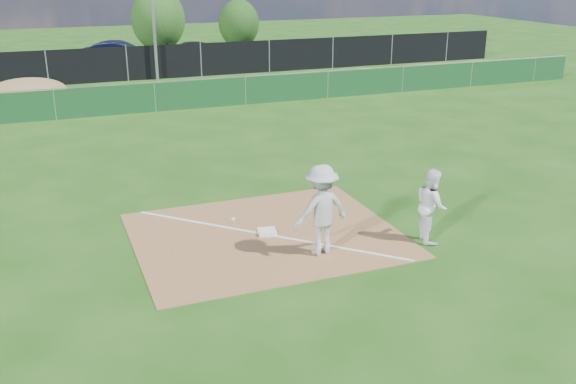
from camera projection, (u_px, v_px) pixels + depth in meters
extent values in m
plane|color=#1D4B10|center=(182.00, 141.00, 22.81)|extent=(90.00, 90.00, 0.00)
cube|color=olive|center=(266.00, 235.00, 14.92)|extent=(6.00, 5.00, 0.02)
cube|color=white|center=(266.00, 234.00, 14.91)|extent=(5.01, 5.01, 0.01)
cube|color=#103C1B|center=(155.00, 98.00, 26.99)|extent=(44.00, 0.05, 1.20)
ellipsoid|color=olive|center=(27.00, 91.00, 28.35)|extent=(3.38, 2.60, 1.17)
cube|color=black|center=(127.00, 64.00, 33.89)|extent=(46.00, 0.04, 1.80)
cube|color=black|center=(116.00, 67.00, 38.58)|extent=(46.00, 9.00, 0.01)
cylinder|color=slate|center=(152.00, 3.00, 33.09)|extent=(0.16, 0.16, 8.00)
cube|color=white|center=(267.00, 232.00, 14.95)|extent=(0.48, 0.48, 0.09)
imported|color=silver|center=(321.00, 210.00, 13.66)|extent=(1.37, 0.90, 2.00)
sphere|color=white|center=(233.00, 219.00, 12.65)|extent=(0.08, 0.08, 0.08)
imported|color=white|center=(431.00, 205.00, 14.41)|extent=(0.83, 0.96, 1.69)
imported|color=black|center=(119.00, 54.00, 38.82)|extent=(4.72, 3.02, 1.47)
imported|color=black|center=(201.00, 52.00, 40.49)|extent=(4.37, 2.04, 1.24)
cylinder|color=#382316|center=(160.00, 44.00, 44.58)|extent=(0.24, 0.24, 1.23)
ellipsoid|color=#214E16|center=(158.00, 19.00, 44.02)|extent=(3.68, 3.68, 4.23)
cylinder|color=#382316|center=(239.00, 42.00, 46.63)|extent=(0.24, 0.24, 0.97)
ellipsoid|color=#1C4413|center=(239.00, 23.00, 46.18)|extent=(2.92, 2.92, 3.36)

